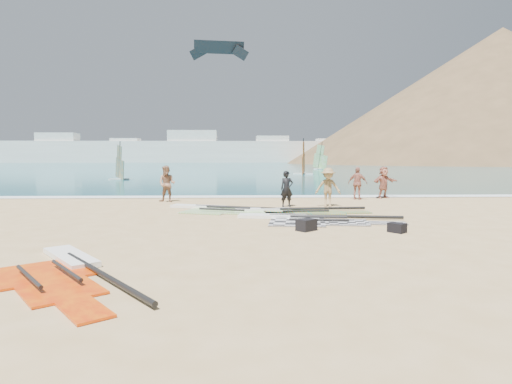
{
  "coord_description": "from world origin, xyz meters",
  "views": [
    {
      "loc": [
        -1.88,
        -12.48,
        2.38
      ],
      "look_at": [
        -1.3,
        4.0,
        1.0
      ],
      "focal_mm": 30.0,
      "sensor_mm": 36.0,
      "label": 1
    }
  ],
  "objects_px": {
    "rig_orange": "(291,211)",
    "beachgoer_mid": "(328,187)",
    "beachgoer_back": "(358,183)",
    "rig_red": "(63,270)",
    "person_wetsuit": "(287,189)",
    "gear_bag_near": "(306,225)",
    "rig_green": "(218,209)",
    "rig_grey": "(305,219)",
    "beachgoer_left": "(167,184)",
    "beachgoer_right": "(384,182)",
    "gear_bag_far": "(397,228)"
  },
  "relations": [
    {
      "from": "rig_red",
      "to": "person_wetsuit",
      "type": "relative_size",
      "value": 2.99
    },
    {
      "from": "rig_green",
      "to": "beachgoer_back",
      "type": "xyz_separation_m",
      "value": [
        7.41,
        4.47,
        0.85
      ]
    },
    {
      "from": "rig_red",
      "to": "gear_bag_far",
      "type": "bearing_deg",
      "value": 79.18
    },
    {
      "from": "rig_red",
      "to": "beachgoer_right",
      "type": "xyz_separation_m",
      "value": [
        11.75,
        15.26,
        0.86
      ]
    },
    {
      "from": "beachgoer_left",
      "to": "beachgoer_right",
      "type": "xyz_separation_m",
      "value": [
        11.98,
        1.59,
        -0.04
      ]
    },
    {
      "from": "beachgoer_mid",
      "to": "beachgoer_right",
      "type": "bearing_deg",
      "value": 53.61
    },
    {
      "from": "rig_orange",
      "to": "beachgoer_mid",
      "type": "bearing_deg",
      "value": 42.48
    },
    {
      "from": "beachgoer_mid",
      "to": "rig_orange",
      "type": "bearing_deg",
      "value": -125.14
    },
    {
      "from": "gear_bag_far",
      "to": "gear_bag_near",
      "type": "bearing_deg",
      "value": 171.39
    },
    {
      "from": "rig_green",
      "to": "beachgoer_back",
      "type": "relative_size",
      "value": 3.25
    },
    {
      "from": "rig_grey",
      "to": "rig_orange",
      "type": "xyz_separation_m",
      "value": [
        -0.25,
        2.28,
        -0.0
      ]
    },
    {
      "from": "beachgoer_right",
      "to": "gear_bag_far",
      "type": "bearing_deg",
      "value": -132.33
    },
    {
      "from": "rig_grey",
      "to": "gear_bag_far",
      "type": "bearing_deg",
      "value": -37.66
    },
    {
      "from": "beachgoer_back",
      "to": "rig_green",
      "type": "bearing_deg",
      "value": 58.26
    },
    {
      "from": "rig_green",
      "to": "beachgoer_left",
      "type": "bearing_deg",
      "value": 147.86
    },
    {
      "from": "beachgoer_mid",
      "to": "beachgoer_back",
      "type": "distance_m",
      "value": 3.96
    },
    {
      "from": "rig_orange",
      "to": "beachgoer_back",
      "type": "distance_m",
      "value": 6.86
    },
    {
      "from": "rig_red",
      "to": "gear_bag_far",
      "type": "xyz_separation_m",
      "value": [
        8.52,
        4.34,
        0.1
      ]
    },
    {
      "from": "rig_green",
      "to": "person_wetsuit",
      "type": "height_order",
      "value": "person_wetsuit"
    },
    {
      "from": "beachgoer_right",
      "to": "rig_orange",
      "type": "bearing_deg",
      "value": -160.61
    },
    {
      "from": "rig_green",
      "to": "beachgoer_mid",
      "type": "distance_m",
      "value": 5.33
    },
    {
      "from": "beachgoer_mid",
      "to": "beachgoer_right",
      "type": "xyz_separation_m",
      "value": [
        4.0,
        3.97,
        -0.01
      ]
    },
    {
      "from": "gear_bag_far",
      "to": "rig_green",
      "type": "bearing_deg",
      "value": 135.84
    },
    {
      "from": "gear_bag_near",
      "to": "beachgoer_mid",
      "type": "bearing_deg",
      "value": 72.79
    },
    {
      "from": "rig_orange",
      "to": "beachgoer_left",
      "type": "bearing_deg",
      "value": 139.88
    },
    {
      "from": "rig_orange",
      "to": "beachgoer_back",
      "type": "height_order",
      "value": "beachgoer_back"
    },
    {
      "from": "rig_red",
      "to": "gear_bag_near",
      "type": "relative_size",
      "value": 8.59
    },
    {
      "from": "gear_bag_far",
      "to": "beachgoer_mid",
      "type": "distance_m",
      "value": 7.04
    },
    {
      "from": "beachgoer_right",
      "to": "rig_grey",
      "type": "bearing_deg",
      "value": -150.44
    },
    {
      "from": "rig_grey",
      "to": "beachgoer_back",
      "type": "distance_m",
      "value": 8.62
    },
    {
      "from": "rig_green",
      "to": "beachgoer_right",
      "type": "xyz_separation_m",
      "value": [
        9.11,
        5.22,
        0.86
      ]
    },
    {
      "from": "rig_red",
      "to": "beachgoer_mid",
      "type": "distance_m",
      "value": 13.72
    },
    {
      "from": "rig_orange",
      "to": "beachgoer_right",
      "type": "distance_m",
      "value": 8.54
    },
    {
      "from": "rig_grey",
      "to": "beachgoer_left",
      "type": "relative_size",
      "value": 3.28
    },
    {
      "from": "rig_orange",
      "to": "rig_grey",
      "type": "bearing_deg",
      "value": -87.38
    },
    {
      "from": "rig_red",
      "to": "rig_orange",
      "type": "bearing_deg",
      "value": 110.19
    },
    {
      "from": "rig_red",
      "to": "gear_bag_near",
      "type": "bearing_deg",
      "value": 91.9
    },
    {
      "from": "beachgoer_left",
      "to": "beachgoer_back",
      "type": "height_order",
      "value": "beachgoer_left"
    },
    {
      "from": "rig_red",
      "to": "gear_bag_near",
      "type": "xyz_separation_m",
      "value": [
        5.73,
        4.76,
        0.14
      ]
    },
    {
      "from": "rig_orange",
      "to": "gear_bag_far",
      "type": "xyz_separation_m",
      "value": [
        2.75,
        -4.89,
        0.1
      ]
    },
    {
      "from": "gear_bag_near",
      "to": "beachgoer_mid",
      "type": "xyz_separation_m",
      "value": [
        2.02,
        6.53,
        0.73
      ]
    },
    {
      "from": "rig_red",
      "to": "beachgoer_left",
      "type": "xyz_separation_m",
      "value": [
        -0.22,
        13.67,
        0.9
      ]
    },
    {
      "from": "rig_grey",
      "to": "gear_bag_far",
      "type": "distance_m",
      "value": 3.62
    },
    {
      "from": "person_wetsuit",
      "to": "beachgoer_back",
      "type": "bearing_deg",
      "value": 26.41
    },
    {
      "from": "rig_red",
      "to": "beachgoer_mid",
      "type": "height_order",
      "value": "beachgoer_mid"
    },
    {
      "from": "gear_bag_near",
      "to": "rig_grey",
      "type": "bearing_deg",
      "value": 82.61
    },
    {
      "from": "person_wetsuit",
      "to": "beachgoer_back",
      "type": "xyz_separation_m",
      "value": [
        4.26,
        3.22,
        0.05
      ]
    },
    {
      "from": "rig_grey",
      "to": "beachgoer_mid",
      "type": "relative_size",
      "value": 3.38
    },
    {
      "from": "beachgoer_left",
      "to": "beachgoer_mid",
      "type": "xyz_separation_m",
      "value": [
        7.98,
        -2.38,
        -0.03
      ]
    },
    {
      "from": "person_wetsuit",
      "to": "beachgoer_right",
      "type": "relative_size",
      "value": 0.94
    }
  ]
}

